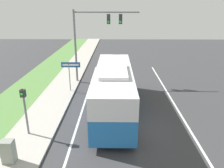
% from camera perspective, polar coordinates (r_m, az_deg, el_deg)
% --- Properties ---
extents(ground_plane, '(80.00, 80.00, 0.00)m').
position_cam_1_polar(ground_plane, '(14.20, 5.45, -11.68)').
color(ground_plane, '#38383A').
extents(sidewalk, '(2.80, 80.00, 0.12)m').
position_cam_1_polar(sidewalk, '(15.00, -19.32, -10.70)').
color(sidewalk, '#ADA89E').
rests_on(sidewalk, ground_plane).
extents(lane_divider_near, '(0.14, 30.00, 0.01)m').
position_cam_1_polar(lane_divider_near, '(14.36, -9.31, -11.45)').
color(lane_divider_near, silver).
rests_on(lane_divider_near, ground_plane).
extents(lane_divider_far, '(0.14, 30.00, 0.01)m').
position_cam_1_polar(lane_divider_far, '(14.92, 19.64, -11.16)').
color(lane_divider_far, silver).
rests_on(lane_divider_far, ground_plane).
extents(bus, '(2.73, 10.28, 3.42)m').
position_cam_1_polar(bus, '(15.70, 0.45, -0.83)').
color(bus, '#236BB7').
rests_on(bus, ground_plane).
extents(signal_gantry, '(6.23, 0.41, 7.10)m').
position_cam_1_polar(signal_gantry, '(21.52, -4.94, 13.37)').
color(signal_gantry, slate).
rests_on(signal_gantry, ground_plane).
extents(pedestrian_signal, '(0.28, 0.34, 2.96)m').
position_cam_1_polar(pedestrian_signal, '(13.56, -21.88, -5.06)').
color(pedestrian_signal, slate).
rests_on(pedestrian_signal, ground_plane).
extents(street_sign, '(1.68, 0.08, 2.81)m').
position_cam_1_polar(street_sign, '(19.66, -10.87, 3.63)').
color(street_sign, slate).
rests_on(street_sign, ground_plane).
extents(utility_cabinet, '(0.60, 0.46, 1.21)m').
position_cam_1_polar(utility_cabinet, '(12.15, -25.47, -15.64)').
color(utility_cabinet, gray).
rests_on(utility_cabinet, sidewalk).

